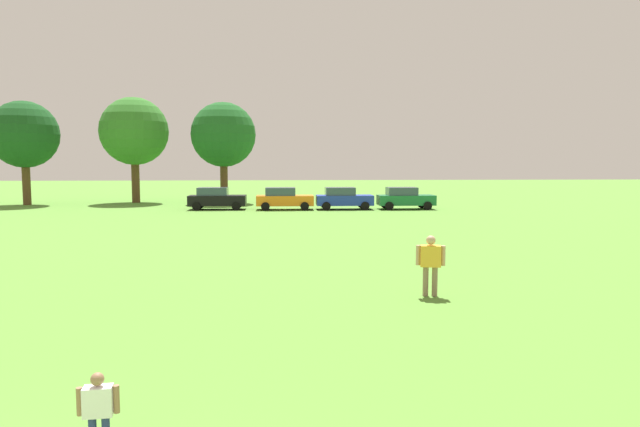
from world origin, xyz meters
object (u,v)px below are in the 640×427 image
Objects in this scene: adult_bystander at (431,260)px; parked_car_green_3 at (405,198)px; child_kite_flyer at (98,407)px; parked_car_black_0 at (216,198)px; tree_far_left at (24,135)px; parked_car_blue_2 at (343,198)px; parked_car_orange_1 at (284,198)px; tree_center at (134,132)px; tree_far_right at (223,135)px.

adult_bystander is 0.38× the size of parked_car_green_3.
parked_car_black_0 is at bearing 88.86° from child_kite_flyer.
child_kite_flyer is 46.73m from tree_far_left.
parked_car_blue_2 is (9.67, -0.50, 0.00)m from parked_car_black_0.
tree_far_left is at bearing 160.53° from parked_car_black_0.
parked_car_orange_1 is 1.00× the size of parked_car_blue_2.
tree_center is at bearing 146.94° from parked_car_orange_1.
parked_car_blue_2 is at bearing 0.05° from parked_car_orange_1.
child_kite_flyer is 0.24× the size of parked_car_black_0.
parked_car_blue_2 is at bearing 73.62° from child_kite_flyer.
tree_far_left is (-25.48, 34.37, 4.91)m from adult_bystander.
tree_center is at bearing 14.80° from tree_far_left.
parked_car_green_3 is 0.48× the size of tree_far_right.
parked_car_black_0 is (-2.77, 36.39, 0.23)m from child_kite_flyer.
parked_car_orange_1 reaches higher than adult_bystander.
tree_center is (-13.19, 8.58, 5.44)m from parked_car_orange_1.
parked_car_orange_1 is 0.49× the size of tree_far_left.
parked_car_black_0 is at bearing -88.90° from tree_far_right.
child_kite_flyer is at bearing -108.03° from parked_car_green_3.
tree_far_left is 0.93× the size of tree_center.
tree_far_left is at bearing 109.07° from child_kite_flyer.
adult_bystander is 0.38× the size of parked_car_black_0.
tree_center is (-10.83, 44.47, 5.67)m from child_kite_flyer.
adult_bystander reaches higher than child_kite_flyer.
parked_car_orange_1 is 16.65m from tree_center.
parked_car_black_0 is 14.42m from parked_car_green_3.
tree_far_right reaches higher than adult_bystander.
parked_car_orange_1 is 1.00× the size of parked_car_green_3.
tree_center is at bearing 154.18° from parked_car_blue_2.
parked_car_blue_2 is 27.42m from tree_far_left.
tree_far_left reaches higher than parked_car_orange_1.
tree_center reaches higher than tree_far_right.
adult_bystander is 28.29m from parked_car_orange_1.
adult_bystander is at bearing -91.48° from parked_car_blue_2.
parked_car_blue_2 is at bearing 178.15° from parked_car_green_3.
child_kite_flyer is 46.12m from tree_center.
parked_car_black_0 and parked_car_orange_1 have the same top height.
tree_center reaches higher than tree_far_left.
parked_car_green_3 is at bearing -0.92° from parked_car_orange_1.
parked_car_green_3 is at bearing 89.79° from adult_bystander.
tree_far_left is at bearing -165.20° from tree_center.
parked_car_black_0 is at bearing 177.07° from parked_car_blue_2.
parked_car_green_3 is at bearing -11.85° from tree_far_left.
parked_car_blue_2 is at bearing 99.38° from adult_bystander.
tree_far_left reaches higher than child_kite_flyer.
parked_car_black_0 and parked_car_green_3 have the same top height.
tree_far_left reaches higher than adult_bystander.
parked_car_green_3 is (5.45, 27.88, -0.11)m from adult_bystander.
adult_bystander is 43.07m from tree_far_left.
parked_car_blue_2 is 20.43m from tree_center.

